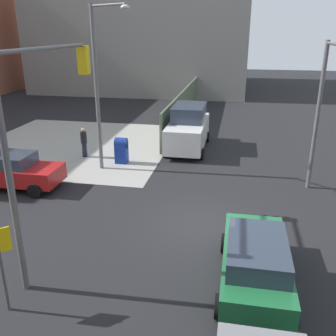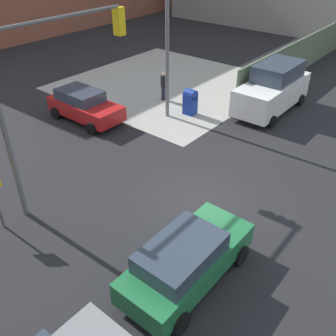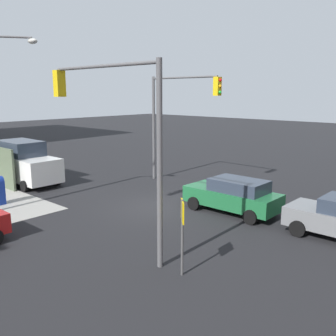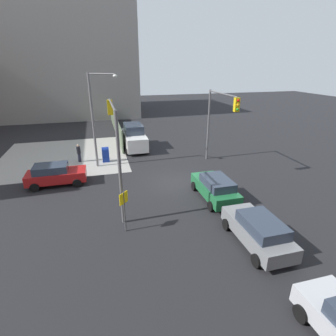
# 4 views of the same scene
# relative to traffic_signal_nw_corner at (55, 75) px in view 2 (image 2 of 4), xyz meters

# --- Properties ---
(ground_plane) EXTENTS (120.00, 120.00, 0.00)m
(ground_plane) POSITION_rel_traffic_signal_nw_corner_xyz_m (2.34, -4.50, -4.64)
(ground_plane) COLOR black
(sidewalk_corner) EXTENTS (12.00, 12.00, 0.01)m
(sidewalk_corner) POSITION_rel_traffic_signal_nw_corner_xyz_m (11.34, 4.50, -4.64)
(sidewalk_corner) COLOR #9E9B93
(sidewalk_corner) RESTS_ON ground
(construction_fence) EXTENTS (20.42, 0.12, 2.40)m
(construction_fence) POSITION_rel_traffic_signal_nw_corner_xyz_m (20.55, -1.30, -3.44)
(construction_fence) COLOR #56664C
(construction_fence) RESTS_ON ground
(traffic_signal_nw_corner) EXTENTS (5.65, 0.36, 6.50)m
(traffic_signal_nw_corner) POSITION_rel_traffic_signal_nw_corner_xyz_m (0.00, 0.00, 0.00)
(traffic_signal_nw_corner) COLOR #59595B
(traffic_signal_nw_corner) RESTS_ON ground
(street_lamp_corner) EXTENTS (1.70, 2.29, 8.00)m
(street_lamp_corner) POSITION_rel_traffic_signal_nw_corner_xyz_m (7.34, 0.99, 0.06)
(street_lamp_corner) COLOR slate
(street_lamp_corner) RESTS_ON ground
(mailbox_blue) EXTENTS (0.56, 0.64, 1.43)m
(mailbox_blue) POSITION_rel_traffic_signal_nw_corner_xyz_m (8.54, 0.50, -3.88)
(mailbox_blue) COLOR navy
(mailbox_blue) RESTS_ON ground
(hatchback_green) EXTENTS (4.46, 2.02, 1.62)m
(hatchback_green) POSITION_rel_traffic_signal_nw_corner_xyz_m (-0.89, -6.34, -3.80)
(hatchback_green) COLOR #1E6638
(hatchback_green) RESTS_ON ground
(coupe_red) EXTENTS (2.02, 4.29, 1.62)m
(coupe_red) POSITION_rel_traffic_signal_nw_corner_xyz_m (4.38, 4.40, -3.80)
(coupe_red) COLOR #B21919
(coupe_red) RESTS_ON ground
(van_white_delivery) EXTENTS (5.40, 2.32, 2.62)m
(van_white_delivery) POSITION_rel_traffic_signal_nw_corner_xyz_m (11.87, -2.70, -3.36)
(van_white_delivery) COLOR white
(van_white_delivery) RESTS_ON ground
(pedestrian_crossing) EXTENTS (0.36, 0.36, 1.70)m
(pedestrian_crossing) POSITION_rel_traffic_signal_nw_corner_xyz_m (9.14, 2.90, -3.76)
(pedestrian_crossing) COLOR black
(pedestrian_crossing) RESTS_ON ground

